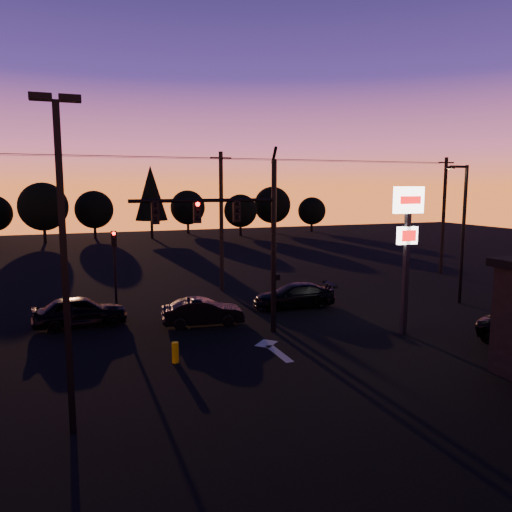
{
  "coord_description": "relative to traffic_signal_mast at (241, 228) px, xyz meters",
  "views": [
    {
      "loc": [
        -7.36,
        -17.08,
        6.82
      ],
      "look_at": [
        1.0,
        5.0,
        3.5
      ],
      "focal_mm": 35.0,
      "sensor_mm": 36.0,
      "label": 1
    }
  ],
  "objects": [
    {
      "name": "ground",
      "position": [
        0.1,
        -3.99,
        -4.94
      ],
      "size": [
        120.0,
        120.0,
        0.0
      ],
      "primitive_type": "plane",
      "color": "black",
      "rests_on": "ground"
    },
    {
      "name": "lane_arrow",
      "position": [
        0.6,
        -2.33,
        -4.93
      ],
      "size": [
        1.2,
        3.1,
        0.01
      ],
      "color": "beige",
      "rests_on": "ground"
    },
    {
      "name": "traffic_signal_mast",
      "position": [
        0.0,
        0.0,
        0.0
      ],
      "size": [
        6.79,
        0.52,
        8.58
      ],
      "color": "black",
      "rests_on": "ground"
    },
    {
      "name": "secondary_signal",
      "position": [
        -4.9,
        7.49,
        -2.07
      ],
      "size": [
        0.3,
        0.31,
        4.35
      ],
      "color": "black",
      "rests_on": "ground"
    },
    {
      "name": "parking_lot_light",
      "position": [
        -7.4,
        -6.99,
        0.33
      ],
      "size": [
        1.25,
        0.3,
        9.14
      ],
      "color": "black",
      "rests_on": "ground"
    },
    {
      "name": "pylon_sign",
      "position": [
        7.1,
        -2.49,
        -0.02
      ],
      "size": [
        1.5,
        0.28,
        6.8
      ],
      "color": "black",
      "rests_on": "ground"
    },
    {
      "name": "streetlight",
      "position": [
        14.01,
        1.51,
        -0.52
      ],
      "size": [
        1.55,
        0.35,
        8.0
      ],
      "color": "black",
      "rests_on": "ground"
    },
    {
      "name": "utility_pole_1",
      "position": [
        2.1,
        10.01,
        -0.34
      ],
      "size": [
        1.4,
        0.26,
        9.0
      ],
      "color": "black",
      "rests_on": "ground"
    },
    {
      "name": "utility_pole_2",
      "position": [
        20.1,
        10.01,
        -0.34
      ],
      "size": [
        1.4,
        0.26,
        9.0
      ],
      "color": "black",
      "rests_on": "ground"
    },
    {
      "name": "power_wires",
      "position": [
        2.1,
        10.01,
        3.63
      ],
      "size": [
        36.0,
        1.22,
        0.07
      ],
      "color": "black",
      "rests_on": "ground"
    },
    {
      "name": "bollard",
      "position": [
        -3.59,
        -2.51,
        -4.53
      ],
      "size": [
        0.27,
        0.27,
        0.81
      ],
      "primitive_type": "cylinder",
      "color": "#CEAE00",
      "rests_on": "ground"
    },
    {
      "name": "tree_2",
      "position": [
        -9.9,
        44.01,
        -0.57
      ],
      "size": [
        5.77,
        5.78,
        7.26
      ],
      "color": "black",
      "rests_on": "ground"
    },
    {
      "name": "tree_3",
      "position": [
        -3.9,
        48.01,
        -1.19
      ],
      "size": [
        4.95,
        4.95,
        6.22
      ],
      "color": "black",
      "rests_on": "ground"
    },
    {
      "name": "tree_4",
      "position": [
        3.1,
        45.01,
        0.99
      ],
      "size": [
        4.18,
        4.18,
        9.5
      ],
      "color": "black",
      "rests_on": "ground"
    },
    {
      "name": "tree_5",
      "position": [
        9.1,
        50.01,
        -1.19
      ],
      "size": [
        4.95,
        4.95,
        6.22
      ],
      "color": "black",
      "rests_on": "ground"
    },
    {
      "name": "tree_6",
      "position": [
        15.1,
        44.01,
        -1.5
      ],
      "size": [
        4.54,
        4.54,
        5.71
      ],
      "color": "black",
      "rests_on": "ground"
    },
    {
      "name": "tree_7",
      "position": [
        21.1,
        47.01,
        -0.88
      ],
      "size": [
        5.36,
        5.36,
        6.74
      ],
      "color": "black",
      "rests_on": "ground"
    },
    {
      "name": "tree_8",
      "position": [
        27.1,
        46.01,
        -1.82
      ],
      "size": [
        4.12,
        4.12,
        5.19
      ],
      "color": "black",
      "rests_on": "ground"
    },
    {
      "name": "car_left",
      "position": [
        -6.89,
        4.17,
        -4.18
      ],
      "size": [
        4.53,
        2.02,
        1.51
      ],
      "primitive_type": "imported",
      "rotation": [
        0.0,
        0.0,
        1.62
      ],
      "color": "black",
      "rests_on": "ground"
    },
    {
      "name": "car_mid",
      "position": [
        -1.23,
        2.27,
        -4.28
      ],
      "size": [
        4.13,
        1.84,
        1.32
      ],
      "primitive_type": "imported",
      "rotation": [
        0.0,
        0.0,
        1.46
      ],
      "color": "black",
      "rests_on": "ground"
    },
    {
      "name": "car_right",
      "position": [
        4.54,
        3.99,
        -4.26
      ],
      "size": [
        4.84,
        2.44,
        1.35
      ],
      "primitive_type": "imported",
      "rotation": [
        0.0,
        0.0,
        -1.69
      ],
      "color": "black",
      "rests_on": "ground"
    }
  ]
}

